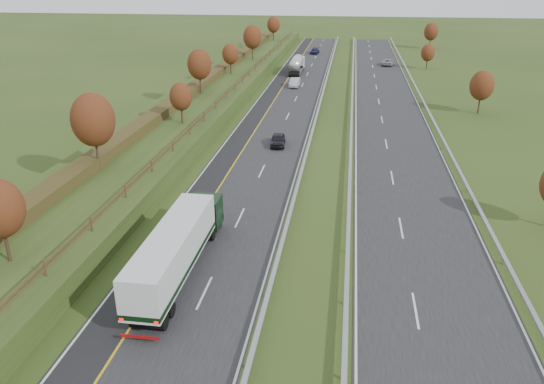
{
  "coord_description": "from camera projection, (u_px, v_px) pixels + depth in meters",
  "views": [
    {
      "loc": [
        10.23,
        -18.59,
        20.21
      ],
      "look_at": [
        3.97,
        24.13,
        2.2
      ],
      "focal_mm": 35.0,
      "sensor_mm": 36.0,
      "label": 1
    }
  ],
  "objects": [
    {
      "name": "fence_left",
      "position": [
        225.0,
        96.0,
        80.62
      ],
      "size": [
        0.12,
        189.06,
        1.2
      ],
      "color": "#422B19",
      "rests_on": "embankment_left"
    },
    {
      "name": "road_tanker",
      "position": [
        297.0,
        64.0,
        113.41
      ],
      "size": [
        2.4,
        11.22,
        3.46
      ],
      "color": "silver",
      "rests_on": "near_carriageway"
    },
    {
      "name": "car_small_far",
      "position": [
        315.0,
        51.0,
        140.18
      ],
      "size": [
        2.47,
        5.0,
        1.4
      ],
      "primitive_type": "imported",
      "rotation": [
        0.0,
        0.0,
        -0.11
      ],
      "color": "#171645",
      "rests_on": "near_carriageway"
    },
    {
      "name": "embankment_left",
      "position": [
        197.0,
        105.0,
        82.27
      ],
      "size": [
        12.0,
        200.0,
        2.0
      ],
      "primitive_type": "cube",
      "color": "#2C4017",
      "rests_on": "ground"
    },
    {
      "name": "car_dark_near",
      "position": [
        278.0,
        140.0,
        66.1
      ],
      "size": [
        2.07,
        4.44,
        1.47
      ],
      "primitive_type": "imported",
      "rotation": [
        0.0,
        0.0,
        0.08
      ],
      "color": "black",
      "rests_on": "near_carriageway"
    },
    {
      "name": "far_carriageway",
      "position": [
        390.0,
        118.0,
        78.7
      ],
      "size": [
        10.5,
        200.0,
        0.04
      ],
      "primitive_type": "cube",
      "color": "black",
      "rests_on": "ground"
    },
    {
      "name": "trees_left",
      "position": [
        191.0,
        74.0,
        77.08
      ],
      "size": [
        6.64,
        164.3,
        7.66
      ],
      "color": "#2D2116",
      "rests_on": "embankment_left"
    },
    {
      "name": "car_silver_mid",
      "position": [
        295.0,
        82.0,
        100.02
      ],
      "size": [
        1.78,
        4.93,
        1.62
      ],
      "primitive_type": "imported",
      "rotation": [
        0.0,
        0.0,
        -0.02
      ],
      "color": "#ADAEB2",
      "rests_on": "near_carriageway"
    },
    {
      "name": "box_lorry",
      "position": [
        178.0,
        247.0,
        37.24
      ],
      "size": [
        2.58,
        16.28,
        4.06
      ],
      "color": "black",
      "rests_on": "near_carriageway"
    },
    {
      "name": "near_carriageway",
      "position": [
        280.0,
        114.0,
        80.91
      ],
      "size": [
        10.5,
        200.0,
        0.04
      ],
      "primitive_type": "cube",
      "color": "black",
      "rests_on": "ground"
    },
    {
      "name": "ground",
      "position": [
        331.0,
        125.0,
        75.28
      ],
      "size": [
        400.0,
        400.0,
        0.0
      ],
      "primitive_type": "plane",
      "color": "#2C4017",
      "rests_on": "ground"
    },
    {
      "name": "hedge_left",
      "position": [
        184.0,
        95.0,
        81.94
      ],
      "size": [
        2.2,
        180.0,
        1.1
      ],
      "primitive_type": "cube",
      "color": "#363516",
      "rests_on": "embankment_left"
    },
    {
      "name": "median_barrier_far",
      "position": [
        352.0,
        113.0,
        79.23
      ],
      "size": [
        0.32,
        200.0,
        0.71
      ],
      "color": "#979A9F",
      "rests_on": "ground"
    },
    {
      "name": "trees_far",
      "position": [
        453.0,
        61.0,
        101.97
      ],
      "size": [
        8.45,
        118.6,
        7.12
      ],
      "color": "#2D2116",
      "rests_on": "ground"
    },
    {
      "name": "hard_shoulder",
      "position": [
        256.0,
        113.0,
        81.41
      ],
      "size": [
        3.0,
        200.0,
        0.04
      ],
      "primitive_type": "cube",
      "color": "black",
      "rests_on": "ground"
    },
    {
      "name": "lane_markings",
      "position": [
        322.0,
        116.0,
        79.93
      ],
      "size": [
        26.75,
        200.0,
        0.01
      ],
      "color": "silver",
      "rests_on": "near_carriageway"
    },
    {
      "name": "median_barrier_near",
      "position": [
        318.0,
        112.0,
        79.92
      ],
      "size": [
        0.32,
        200.0,
        0.71
      ],
      "color": "#979A9F",
      "rests_on": "ground"
    },
    {
      "name": "car_oncoming",
      "position": [
        387.0,
        62.0,
        122.81
      ],
      "size": [
        2.91,
        5.5,
        1.47
      ],
      "primitive_type": "imported",
      "rotation": [
        0.0,
        0.0,
        3.05
      ],
      "color": "#9B9B9F",
      "rests_on": "far_carriageway"
    },
    {
      "name": "outer_barrier_far",
      "position": [
        431.0,
        116.0,
        77.7
      ],
      "size": [
        0.32,
        200.0,
        0.71
      ],
      "color": "#979A9F",
      "rests_on": "ground"
    }
  ]
}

